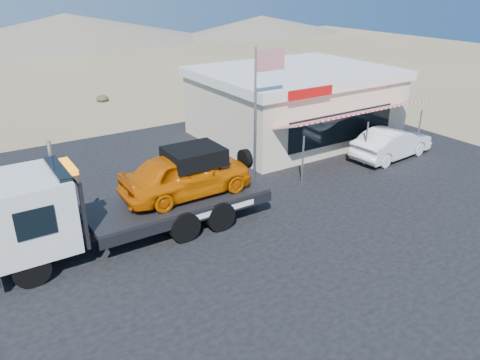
% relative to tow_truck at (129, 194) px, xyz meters
% --- Properties ---
extents(ground, '(120.00, 120.00, 0.00)m').
position_rel_tow_truck_xyz_m(ground, '(1.75, -2.78, -1.73)').
color(ground, olive).
rests_on(ground, ground).
extents(asphalt_lot, '(32.00, 24.00, 0.02)m').
position_rel_tow_truck_xyz_m(asphalt_lot, '(3.75, 0.22, -1.72)').
color(asphalt_lot, black).
rests_on(asphalt_lot, ground).
extents(tow_truck, '(9.60, 2.85, 3.21)m').
position_rel_tow_truck_xyz_m(tow_truck, '(0.00, 0.00, 0.00)').
color(tow_truck, black).
rests_on(tow_truck, asphalt_lot).
extents(white_sedan, '(4.91, 2.07, 1.58)m').
position_rel_tow_truck_xyz_m(white_sedan, '(14.17, 0.51, -0.92)').
color(white_sedan, silver).
rests_on(white_sedan, asphalt_lot).
extents(jerky_store, '(10.40, 9.97, 3.90)m').
position_rel_tow_truck_xyz_m(jerky_store, '(12.24, 6.20, 0.26)').
color(jerky_store, beige).
rests_on(jerky_store, asphalt_lot).
extents(flagpole, '(1.55, 0.10, 6.00)m').
position_rel_tow_truck_xyz_m(flagpole, '(6.68, 1.72, 2.04)').
color(flagpole, '#99999E').
rests_on(flagpole, asphalt_lot).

